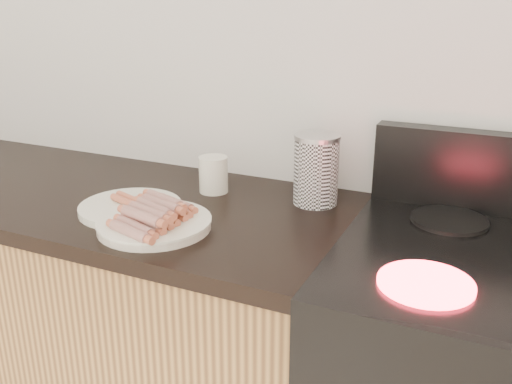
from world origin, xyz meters
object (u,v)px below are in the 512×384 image
at_px(side_plate, 130,208).
at_px(mug, 213,175).
at_px(main_plate, 154,225).
at_px(canister, 316,169).

xyz_separation_m(side_plate, mug, (0.12, 0.22, 0.04)).
xyz_separation_m(main_plate, mug, (0.00, 0.29, 0.04)).
bearing_deg(main_plate, mug, 89.72).
bearing_deg(mug, side_plate, -118.86).
relative_size(side_plate, canister, 1.40).
xyz_separation_m(side_plate, canister, (0.41, 0.25, 0.08)).
distance_m(main_plate, mug, 0.29).
distance_m(side_plate, mug, 0.25).
height_order(side_plate, mug, mug).
height_order(main_plate, canister, canister).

